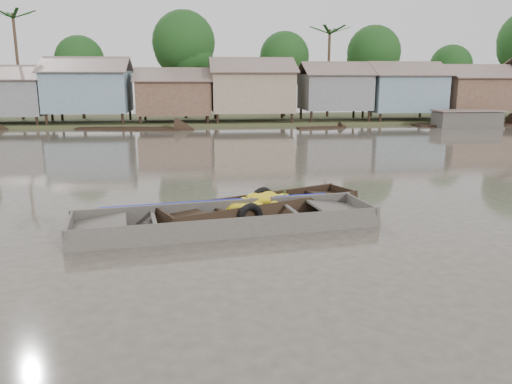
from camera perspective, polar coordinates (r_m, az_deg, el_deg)
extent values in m
plane|color=#453F35|center=(12.87, 2.85, -4.03)|extent=(120.00, 120.00, 0.00)
cube|color=#384723|center=(45.34, -4.16, 8.14)|extent=(120.00, 12.00, 0.50)
cube|color=slate|center=(44.09, -26.26, 9.73)|extent=(5.50, 4.80, 2.80)
cube|color=brown|center=(42.84, -27.08, 12.08)|extent=(5.90, 2.79, 1.19)
cube|color=brown|center=(45.29, -25.96, 12.16)|extent=(5.90, 2.79, 1.19)
cube|color=slate|center=(42.49, -18.54, 10.85)|extent=(6.20, 5.20, 3.20)
cube|color=brown|center=(41.12, -19.14, 13.62)|extent=(6.60, 3.02, 1.28)
cube|color=brown|center=(43.87, -18.36, 13.59)|extent=(6.60, 3.02, 1.28)
cube|color=brown|center=(41.70, -9.29, 10.62)|extent=(5.80, 4.60, 2.70)
cube|color=brown|center=(40.43, -9.45, 13.10)|extent=(6.20, 2.67, 1.14)
cube|color=brown|center=(42.92, -9.31, 13.09)|extent=(6.20, 2.67, 1.14)
cube|color=gray|center=(41.90, -0.50, 11.41)|extent=(6.50, 5.30, 3.30)
cube|color=brown|center=(40.48, -0.28, 14.33)|extent=(6.90, 3.08, 1.31)
cube|color=brown|center=(43.32, -0.72, 14.24)|extent=(6.90, 3.08, 1.31)
cube|color=slate|center=(43.24, 8.94, 11.24)|extent=(5.40, 4.70, 2.90)
cube|color=brown|center=(42.01, 9.51, 13.77)|extent=(5.80, 2.73, 1.17)
cube|color=brown|center=(44.45, 8.58, 13.74)|extent=(5.80, 2.73, 1.17)
cube|color=slate|center=(45.22, 16.41, 10.82)|extent=(6.00, 5.00, 3.10)
cube|color=brown|center=(43.97, 17.28, 13.33)|extent=(6.40, 2.90, 1.24)
cube|color=brown|center=(46.45, 15.91, 13.36)|extent=(6.40, 2.90, 1.24)
cube|color=brown|center=(48.12, 23.67, 10.31)|extent=(5.70, 4.90, 2.80)
cube|color=brown|center=(46.97, 24.69, 12.44)|extent=(6.10, 2.85, 1.21)
cube|color=brown|center=(49.26, 23.08, 12.56)|extent=(6.10, 2.85, 1.21)
cylinder|color=#473323|center=(47.21, -19.24, 10.64)|extent=(0.28, 0.28, 4.90)
sphere|color=#123B17|center=(47.22, -19.50, 14.02)|extent=(4.20, 4.20, 4.20)
cylinder|color=#473323|center=(45.15, -8.12, 12.03)|extent=(0.28, 0.28, 6.30)
sphere|color=#123B17|center=(45.25, -8.27, 16.59)|extent=(5.40, 5.40, 5.40)
cylinder|color=#473323|center=(46.86, 3.23, 11.52)|extent=(0.28, 0.28, 5.25)
sphere|color=#123B17|center=(46.88, 3.28, 15.19)|extent=(4.50, 4.50, 4.50)
cylinder|color=#473323|center=(47.93, 13.10, 11.45)|extent=(0.28, 0.28, 5.60)
sphere|color=#123B17|center=(47.97, 13.30, 15.27)|extent=(4.80, 4.80, 4.80)
cylinder|color=#473323|center=(52.07, 21.15, 10.44)|extent=(0.28, 0.28, 4.55)
sphere|color=#123B17|center=(52.06, 21.38, 13.30)|extent=(3.90, 3.90, 3.90)
cylinder|color=#473323|center=(48.02, -25.53, 12.59)|extent=(0.24, 0.24, 9.00)
cylinder|color=#473323|center=(47.21, 8.27, 13.09)|extent=(0.24, 0.24, 8.00)
cube|color=black|center=(14.22, 0.81, -2.70)|extent=(5.77, 3.40, 0.08)
cube|color=black|center=(14.68, -0.49, -1.25)|extent=(5.49, 2.58, 0.55)
cube|color=black|center=(13.64, 2.21, -2.37)|extent=(5.49, 2.58, 0.55)
cube|color=black|center=(15.84, 9.81, -0.39)|extent=(0.58, 1.20, 0.52)
cube|color=black|center=(15.51, 8.40, -0.38)|extent=(1.38, 1.43, 0.20)
cube|color=black|center=(12.92, -10.27, -3.45)|extent=(0.58, 1.20, 0.52)
cube|color=black|center=(13.08, -8.21, -2.87)|extent=(1.38, 1.43, 0.20)
cube|color=black|center=(13.47, -4.24, -2.11)|extent=(0.60, 1.17, 0.05)
cube|color=black|center=(14.89, 5.38, -0.67)|extent=(0.60, 1.17, 0.05)
ellipsoid|color=yellow|center=(13.42, -1.77, -2.66)|extent=(0.45, 0.39, 0.23)
ellipsoid|color=yellow|center=(14.10, -0.31, -1.03)|extent=(0.50, 0.44, 0.26)
ellipsoid|color=yellow|center=(13.64, -2.57, -2.31)|extent=(0.44, 0.38, 0.23)
ellipsoid|color=yellow|center=(14.26, -0.29, -1.08)|extent=(0.46, 0.40, 0.24)
ellipsoid|color=yellow|center=(14.56, 0.97, -0.95)|extent=(0.49, 0.43, 0.25)
ellipsoid|color=yellow|center=(14.20, -0.22, -0.99)|extent=(0.51, 0.44, 0.26)
ellipsoid|color=yellow|center=(13.91, 0.81, -0.88)|extent=(0.54, 0.47, 0.28)
ellipsoid|color=yellow|center=(14.40, 4.98, -1.43)|extent=(0.47, 0.41, 0.24)
ellipsoid|color=yellow|center=(14.75, 3.14, -0.70)|extent=(0.56, 0.49, 0.29)
ellipsoid|color=yellow|center=(13.99, -0.26, -0.66)|extent=(0.54, 0.47, 0.28)
ellipsoid|color=yellow|center=(14.14, 1.47, -0.51)|extent=(0.58, 0.51, 0.30)
ellipsoid|color=yellow|center=(13.83, -1.71, -1.34)|extent=(0.49, 0.42, 0.25)
ellipsoid|color=yellow|center=(13.89, -1.21, -1.17)|extent=(0.57, 0.50, 0.29)
ellipsoid|color=yellow|center=(13.91, 1.92, -1.79)|extent=(0.46, 0.40, 0.24)
ellipsoid|color=yellow|center=(13.67, -2.26, -1.88)|extent=(0.57, 0.50, 0.29)
ellipsoid|color=yellow|center=(13.69, 0.10, -1.56)|extent=(0.44, 0.38, 0.23)
ellipsoid|color=yellow|center=(13.58, -1.55, -2.01)|extent=(0.57, 0.50, 0.29)
ellipsoid|color=yellow|center=(14.18, 0.73, -0.55)|extent=(0.44, 0.38, 0.22)
ellipsoid|color=yellow|center=(13.92, 0.19, -1.10)|extent=(0.53, 0.46, 0.27)
ellipsoid|color=yellow|center=(13.78, -2.93, -1.86)|extent=(0.52, 0.45, 0.27)
ellipsoid|color=yellow|center=(14.21, 2.83, -0.72)|extent=(0.45, 0.39, 0.23)
ellipsoid|color=yellow|center=(14.19, 0.34, -0.87)|extent=(0.54, 0.47, 0.28)
ellipsoid|color=yellow|center=(13.52, -1.22, -2.26)|extent=(0.56, 0.49, 0.29)
ellipsoid|color=yellow|center=(14.05, 1.31, -0.97)|extent=(0.51, 0.44, 0.26)
ellipsoid|color=yellow|center=(14.25, 2.24, -0.76)|extent=(0.52, 0.45, 0.27)
ellipsoid|color=yellow|center=(14.05, 1.87, -1.17)|extent=(0.50, 0.43, 0.25)
ellipsoid|color=yellow|center=(13.61, -1.16, -1.94)|extent=(0.51, 0.44, 0.26)
ellipsoid|color=yellow|center=(13.54, -1.03, -2.30)|extent=(0.55, 0.48, 0.28)
ellipsoid|color=yellow|center=(14.73, 2.44, -0.92)|extent=(0.49, 0.43, 0.25)
cylinder|color=#3F6626|center=(13.82, -1.05, -0.85)|extent=(0.04, 0.04, 0.19)
cylinder|color=#3F6626|center=(14.19, 1.54, -0.48)|extent=(0.04, 0.04, 0.19)
cylinder|color=#3F6626|center=(14.47, 3.30, -0.23)|extent=(0.04, 0.04, 0.19)
torus|color=black|center=(14.96, 0.74, -0.90)|extent=(0.80, 0.50, 0.79)
torus|color=black|center=(13.14, -0.68, -2.86)|extent=(0.77, 0.48, 0.76)
cube|color=#3E3A34|center=(12.88, -3.41, -4.39)|extent=(7.71, 2.72, 0.08)
cube|color=#3E3A34|center=(13.68, -4.22, -2.20)|extent=(7.66, 1.30, 0.62)
cube|color=#3E3A34|center=(11.94, -2.51, -4.44)|extent=(7.66, 1.30, 0.62)
cube|color=#3E3A34|center=(14.04, 11.85, -2.06)|extent=(0.34, 1.87, 0.59)
cube|color=#3E3A34|center=(13.74, 9.42, -1.96)|extent=(1.53, 1.80, 0.24)
cube|color=#3E3A34|center=(12.63, -20.49, -4.30)|extent=(0.34, 1.87, 0.59)
cube|color=#3E3A34|center=(12.56, -17.54, -3.82)|extent=(1.53, 1.80, 0.24)
cube|color=#3E3A34|center=(12.55, -11.55, -3.25)|extent=(0.37, 1.81, 0.05)
cube|color=#3E3A34|center=(13.24, 4.24, -2.16)|extent=(0.37, 1.81, 0.05)
cube|color=#665E54|center=(12.87, -3.41, -4.19)|extent=(5.90, 2.31, 0.02)
cube|color=#0F199B|center=(13.68, -4.29, -1.18)|extent=(6.19, 1.01, 0.15)
torus|color=olive|center=(13.42, 8.77, -3.49)|extent=(0.43, 0.43, 0.06)
torus|color=olive|center=(13.41, 8.77, -3.32)|extent=(0.35, 0.35, 0.06)
cube|color=black|center=(38.51, 7.34, 7.15)|extent=(3.64, 1.41, 0.35)
cube|color=black|center=(38.69, -14.28, 6.89)|extent=(7.94, 3.19, 0.35)
cube|color=black|center=(43.87, 22.91, 6.94)|extent=(8.57, 1.94, 0.35)
cube|color=black|center=(42.83, 22.96, 7.62)|extent=(5.00, 2.00, 1.20)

